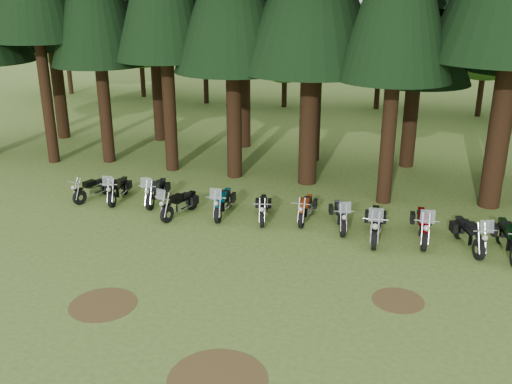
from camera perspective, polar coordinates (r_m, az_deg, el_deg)
ground at (r=16.36m, az=-2.20°, el=-9.31°), size 120.00×120.00×0.00m
decid_0 at (r=47.19m, az=-18.54°, el=16.33°), size 8.00×7.78×10.00m
decid_1 at (r=44.44m, az=-11.39°, el=16.69°), size 7.91×7.69×9.88m
decid_2 at (r=41.28m, az=-4.88°, el=15.56°), size 6.72×6.53×8.40m
decid_3 at (r=39.91m, az=3.26°, el=14.81°), size 6.12×5.95×7.65m
decid_4 at (r=40.09m, az=12.72°, el=14.20°), size 5.93×5.76×7.41m
decid_5 at (r=39.39m, az=22.99°, el=15.80°), size 8.45×8.21×10.56m
dirt_patch_0 at (r=15.97m, az=-15.05°, el=-10.80°), size 1.80×1.80×0.01m
dirt_patch_1 at (r=16.09m, az=14.01°, el=-10.47°), size 1.40×1.40×0.01m
dirt_patch_2 at (r=12.93m, az=-3.87°, el=-18.19°), size 2.20×2.20×0.01m
motorcycle_0 at (r=23.46m, az=-15.94°, el=0.25°), size 0.69×1.95×0.81m
motorcycle_1 at (r=23.05m, az=-13.62°, el=0.21°), size 0.64×2.14×1.34m
motorcycle_2 at (r=22.48m, az=-9.93°, el=0.01°), size 0.54×2.19×1.37m
motorcycle_3 at (r=21.08m, az=-7.67°, el=-1.25°), size 0.77×2.13×1.34m
motorcycle_4 at (r=21.00m, az=-3.34°, el=-1.12°), size 0.56×2.24×1.41m
motorcycle_5 at (r=20.58m, az=0.70°, el=-1.71°), size 0.61×1.94×0.80m
motorcycle_6 at (r=20.61m, az=4.98°, el=-1.71°), size 0.30×2.05×0.83m
motorcycle_7 at (r=20.06m, az=8.41°, el=-2.39°), size 0.86×2.14×1.36m
motorcycle_8 at (r=19.39m, az=11.81°, el=-3.22°), size 0.54×2.45×1.54m
motorcycle_9 at (r=19.67m, az=16.31°, el=-3.30°), size 0.56×2.41×1.51m
motorcycle_10 at (r=19.53m, az=20.54°, el=-4.05°), size 1.06×2.22×1.43m
motorcycle_11 at (r=19.55m, az=23.98°, el=-4.34°), size 0.69×2.53×1.59m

